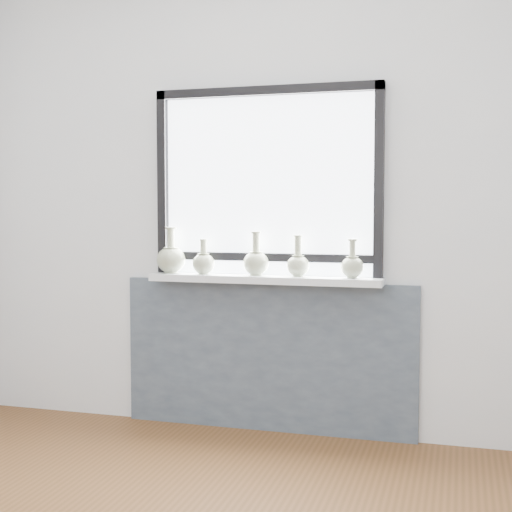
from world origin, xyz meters
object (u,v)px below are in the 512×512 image
(vase_a, at_px, (171,258))
(vase_b, at_px, (204,262))
(vase_d, at_px, (298,264))
(vase_e, at_px, (352,265))
(windowsill, at_px, (264,279))
(vase_c, at_px, (256,261))

(vase_a, height_order, vase_b, vase_a)
(vase_d, distance_m, vase_e, 0.30)
(windowsill, bearing_deg, vase_b, -178.83)
(vase_b, bearing_deg, vase_a, 176.59)
(windowsill, height_order, vase_c, vase_c)
(vase_d, bearing_deg, vase_a, -179.77)
(vase_a, xyz_separation_m, vase_c, (0.51, 0.00, -0.01))
(vase_a, distance_m, vase_d, 0.75)
(windowsill, distance_m, vase_b, 0.37)
(vase_d, bearing_deg, vase_b, -178.42)
(vase_a, relative_size, vase_b, 1.33)
(vase_b, bearing_deg, vase_d, 1.58)
(vase_c, bearing_deg, vase_e, -0.61)
(vase_b, relative_size, vase_e, 0.95)
(vase_b, distance_m, vase_e, 0.85)
(vase_e, bearing_deg, vase_c, 179.39)
(vase_a, height_order, vase_d, vase_a)
(vase_a, bearing_deg, vase_d, 0.23)
(windowsill, height_order, vase_a, vase_a)
(vase_a, height_order, vase_e, vase_a)
(vase_c, relative_size, vase_e, 1.17)
(vase_a, bearing_deg, vase_e, -0.17)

